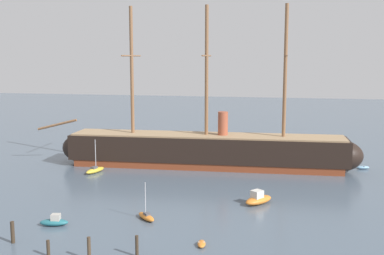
{
  "coord_description": "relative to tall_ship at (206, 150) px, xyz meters",
  "views": [
    {
      "loc": [
        17.93,
        -38.2,
        19.81
      ],
      "look_at": [
        3.08,
        32.97,
        9.06
      ],
      "focal_mm": 44.76,
      "sensor_mm": 36.0,
      "label": 1
    }
  ],
  "objects": [
    {
      "name": "tall_ship",
      "position": [
        0.0,
        0.0,
        0.0
      ],
      "size": [
        59.88,
        13.28,
        28.79
      ],
      "color": "brown",
      "rests_on": "ground"
    },
    {
      "name": "motorboat_foreground_left",
      "position": [
        -12.25,
        -33.94,
        -2.64
      ],
      "size": [
        3.56,
        2.03,
        1.41
      ],
      "color": "#236670",
      "rests_on": "ground"
    },
    {
      "name": "dinghy_foreground_right",
      "position": [
        5.99,
        -36.43,
        -2.9
      ],
      "size": [
        1.16,
        2.08,
        0.46
      ],
      "color": "orange",
      "rests_on": "ground"
    },
    {
      "name": "sailboat_near_centre",
      "position": [
        -2.2,
        -29.65,
        -2.74
      ],
      "size": [
        3.27,
        3.32,
        4.67
      ],
      "color": "orange",
      "rests_on": "ground"
    },
    {
      "name": "motorboat_mid_right",
      "position": [
        10.84,
        -20.53,
        -2.45
      ],
      "size": [
        4.39,
        4.87,
        1.96
      ],
      "color": "orange",
      "rests_on": "ground"
    },
    {
      "name": "sailboat_alongside_bow",
      "position": [
        -18.0,
        -8.41,
        -2.65
      ],
      "size": [
        2.54,
        4.62,
        5.77
      ],
      "color": "gold",
      "rests_on": "ground"
    },
    {
      "name": "motorboat_far_left",
      "position": [
        -30.25,
        11.62,
        -2.58
      ],
      "size": [
        3.63,
        3.92,
        1.59
      ],
      "color": "gray",
      "rests_on": "ground"
    },
    {
      "name": "dinghy_far_right",
      "position": [
        27.72,
        3.98,
        -2.86
      ],
      "size": [
        2.53,
        1.71,
        0.55
      ],
      "color": "#7FB2D6",
      "rests_on": "ground"
    },
    {
      "name": "motorboat_distant_centre",
      "position": [
        -0.32,
        16.34,
        -2.47
      ],
      "size": [
        3.77,
        4.9,
        1.91
      ],
      "color": "#236670",
      "rests_on": "ground"
    },
    {
      "name": "mooring_piling_nearest",
      "position": [
        0.16,
        -40.41,
        -2.04
      ],
      "size": [
        0.33,
        0.33,
        2.18
      ],
      "primitive_type": "cylinder",
      "color": "#382B1E",
      "rests_on": "ground"
    },
    {
      "name": "mooring_piling_left_pair",
      "position": [
        -4.16,
        -42.21,
        -1.95
      ],
      "size": [
        0.36,
        0.36,
        2.37
      ],
      "primitive_type": "cylinder",
      "color": "#423323",
      "rests_on": "ground"
    },
    {
      "name": "mooring_piling_right_pair",
      "position": [
        -8.54,
        -42.2,
        -2.29
      ],
      "size": [
        0.34,
        0.34,
        1.69
      ],
      "primitive_type": "cylinder",
      "color": "#382B1E",
      "rests_on": "ground"
    },
    {
      "name": "mooring_piling_midwater",
      "position": [
        -14.01,
        -39.76,
        -1.95
      ],
      "size": [
        0.42,
        0.42,
        2.38
      ],
      "primitive_type": "cylinder",
      "color": "#382B1E",
      "rests_on": "ground"
    }
  ]
}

